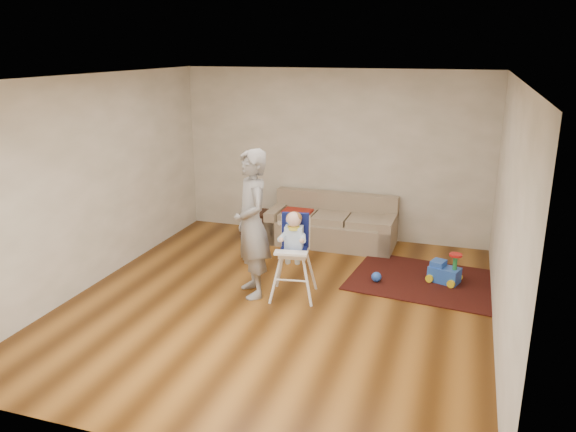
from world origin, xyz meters
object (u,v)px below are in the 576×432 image
(ride_on_toy, at_px, (445,267))
(sofa, at_px, (331,221))
(toy_ball, at_px, (376,277))
(high_chair, at_px, (294,256))
(adult, at_px, (252,224))
(side_table, at_px, (257,225))

(ride_on_toy, bearing_deg, sofa, 168.66)
(toy_ball, bearing_deg, sofa, 125.71)
(sofa, distance_m, high_chair, 2.06)
(ride_on_toy, xyz_separation_m, toy_ball, (-0.86, -0.28, -0.15))
(toy_ball, bearing_deg, high_chair, -141.45)
(high_chair, distance_m, adult, 0.65)
(side_table, distance_m, toy_ball, 2.50)
(high_chair, bearing_deg, sofa, 81.60)
(high_chair, height_order, adult, adult)
(sofa, bearing_deg, high_chair, -88.94)
(ride_on_toy, bearing_deg, high_chair, -131.75)
(adult, bearing_deg, sofa, 130.47)
(side_table, bearing_deg, sofa, 3.55)
(sofa, distance_m, adult, 2.26)
(sofa, height_order, toy_ball, sofa)
(side_table, distance_m, high_chair, 2.36)
(adult, bearing_deg, ride_on_toy, 79.06)
(sofa, height_order, high_chair, high_chair)
(side_table, relative_size, ride_on_toy, 1.04)
(ride_on_toy, bearing_deg, adult, -135.84)
(side_table, height_order, high_chair, high_chair)
(sofa, xyz_separation_m, side_table, (-1.22, -0.08, -0.16))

